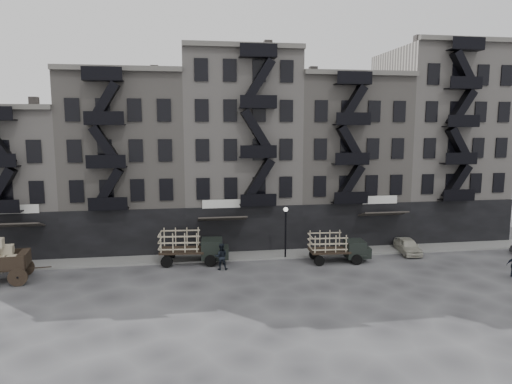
{
  "coord_description": "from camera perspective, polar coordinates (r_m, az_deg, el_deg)",
  "views": [
    {
      "loc": [
        -4.89,
        -32.68,
        10.75
      ],
      "look_at": [
        0.79,
        4.0,
        5.37
      ],
      "focal_mm": 32.0,
      "sensor_mm": 36.0,
      "label": 1
    }
  ],
  "objects": [
    {
      "name": "building_west",
      "position": [
        45.36,
        -28.21,
        1.26
      ],
      "size": [
        10.0,
        11.35,
        13.2
      ],
      "color": "#9C958F",
      "rests_on": "ground"
    },
    {
      "name": "pedestrian_mid",
      "position": [
        34.76,
        -4.39,
        -8.05
      ],
      "size": [
        1.04,
        0.84,
        2.02
      ],
      "primitive_type": "imported",
      "rotation": [
        0.0,
        0.0,
        3.06
      ],
      "color": "black",
      "rests_on": "ground"
    },
    {
      "name": "building_center",
      "position": [
        42.84,
        -2.25,
        5.24
      ],
      "size": [
        10.0,
        11.35,
        18.2
      ],
      "color": "#9C958F",
      "rests_on": "ground"
    },
    {
      "name": "stake_truck_east",
      "position": [
        37.0,
        10.16,
        -6.56
      ],
      "size": [
        4.89,
        2.21,
        2.4
      ],
      "rotation": [
        0.0,
        0.0,
        -0.05
      ],
      "color": "black",
      "rests_on": "ground"
    },
    {
      "name": "stake_truck_west",
      "position": [
        36.42,
        -8.03,
        -6.5
      ],
      "size": [
        5.48,
        2.59,
        2.68
      ],
      "rotation": [
        0.0,
        0.0,
        -0.09
      ],
      "color": "black",
      "rests_on": "ground"
    },
    {
      "name": "building_east",
      "position": [
        49.29,
        21.64,
        5.64
      ],
      "size": [
        10.0,
        11.35,
        19.2
      ],
      "color": "#9C958F",
      "rests_on": "ground"
    },
    {
      "name": "lamp_post",
      "position": [
        37.02,
        3.72,
        -4.19
      ],
      "size": [
        0.36,
        0.36,
        4.28
      ],
      "color": "black",
      "rests_on": "ground"
    },
    {
      "name": "building_midwest",
      "position": [
        42.94,
        -15.65,
        3.61
      ],
      "size": [
        10.0,
        11.35,
        16.2
      ],
      "color": "gray",
      "rests_on": "ground"
    },
    {
      "name": "car_east",
      "position": [
        41.11,
        18.43,
        -6.4
      ],
      "size": [
        2.06,
        4.02,
        1.31
      ],
      "primitive_type": "imported",
      "rotation": [
        0.0,
        0.0,
        -0.14
      ],
      "color": "#B6B4A3",
      "rests_on": "ground"
    },
    {
      "name": "building_mideast",
      "position": [
        45.16,
        10.5,
        3.99
      ],
      "size": [
        10.0,
        11.35,
        16.2
      ],
      "color": "gray",
      "rests_on": "ground"
    },
    {
      "name": "ground",
      "position": [
        34.75,
        -0.28,
        -9.77
      ],
      "size": [
        140.0,
        140.0,
        0.0
      ],
      "primitive_type": "plane",
      "color": "#38383A",
      "rests_on": "ground"
    },
    {
      "name": "sidewalk",
      "position": [
        38.28,
        -1.12,
        -7.94
      ],
      "size": [
        55.0,
        2.5,
        0.15
      ],
      "primitive_type": "cube",
      "color": "slate",
      "rests_on": "ground"
    }
  ]
}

